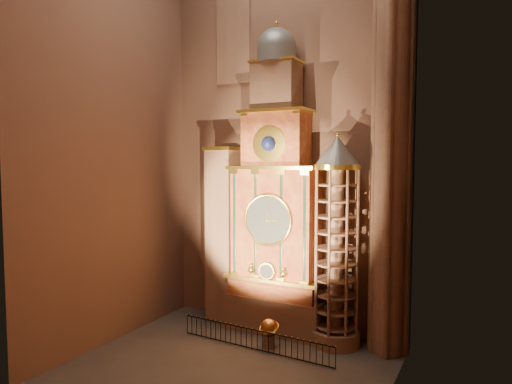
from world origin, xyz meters
The scene contains 11 objects.
floor centered at (0.00, 0.00, 0.00)m, with size 14.00×14.00×0.00m, color #383330.
wall_back centered at (0.00, 6.00, 11.00)m, with size 22.00×22.00×0.00m, color brown.
wall_left centered at (-7.00, 0.00, 11.00)m, with size 22.00×22.00×0.00m, color brown.
wall_right centered at (7.00, 0.00, 11.00)m, with size 22.00×22.00×0.00m, color brown.
astronomical_clock centered at (0.00, 4.96, 6.68)m, with size 5.60×2.41×16.70m.
portrait_tower centered at (-3.40, 4.98, 5.15)m, with size 1.80×1.60×10.20m.
stair_turret centered at (3.50, 4.70, 5.27)m, with size 2.50×2.50×10.80m.
gothic_pier centered at (6.10, 5.00, 11.00)m, with size 2.04×2.04×22.00m.
stained_glass_window centered at (-3.20, 5.92, 16.50)m, with size 2.20×0.14×5.20m.
celestial_globe centered at (0.68, 2.75, 0.88)m, with size 1.16×1.11×1.47m.
iron_railing centered at (0.20, 2.09, 0.55)m, with size 8.46×0.44×1.02m.
Camera 1 is at (10.46, -17.40, 9.44)m, focal length 32.00 mm.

